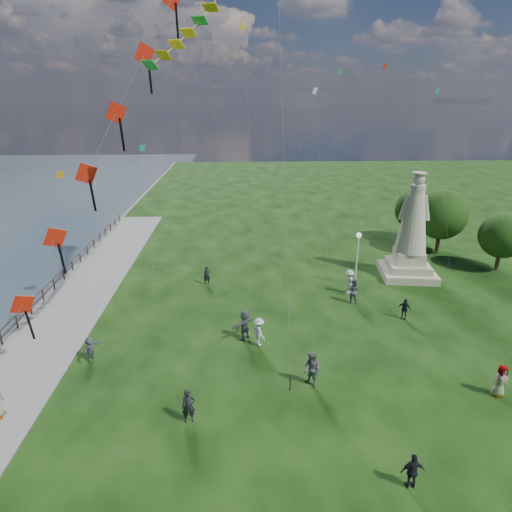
{
  "coord_description": "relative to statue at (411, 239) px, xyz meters",
  "views": [
    {
      "loc": [
        -2.1,
        -15.04,
        13.88
      ],
      "look_at": [
        -1.0,
        8.0,
        5.5
      ],
      "focal_mm": 30.0,
      "sensor_mm": 36.0,
      "label": 1
    }
  ],
  "objects": [
    {
      "name": "waterfront",
      "position": [
        -27.43,
        -8.66,
        -3.34
      ],
      "size": [
        200.0,
        200.0,
        1.51
      ],
      "color": "#2F3A46",
      "rests_on": "ground"
    },
    {
      "name": "statue",
      "position": [
        0.0,
        0.0,
        0.0
      ],
      "size": [
        4.77,
        4.77,
        8.67
      ],
      "rotation": [
        0.0,
        0.0,
        -0.13
      ],
      "color": "#B8B18B",
      "rests_on": "ground"
    },
    {
      "name": "lamppost",
      "position": [
        -4.92,
        -1.81,
        -0.09
      ],
      "size": [
        0.41,
        0.41,
        4.41
      ],
      "color": "silver",
      "rests_on": "ground"
    },
    {
      "name": "tree_row",
      "position": [
        5.57,
        5.55,
        0.24
      ],
      "size": [
        8.19,
        12.3,
        6.19
      ],
      "color": "#382314",
      "rests_on": "ground"
    },
    {
      "name": "person_0",
      "position": [
        -16.6,
        -16.68,
        -2.43
      ],
      "size": [
        0.69,
        0.53,
        1.7
      ],
      "primitive_type": "imported",
      "rotation": [
        0.0,
        0.0,
        0.22
      ],
      "color": "black",
      "rests_on": "ground"
    },
    {
      "name": "person_1",
      "position": [
        -10.56,
        -14.32,
        -2.32
      ],
      "size": [
        1.03,
        1.09,
        1.92
      ],
      "primitive_type": "imported",
      "rotation": [
        0.0,
        0.0,
        -0.9
      ],
      "color": "#595960",
      "rests_on": "ground"
    },
    {
      "name": "person_2",
      "position": [
        -13.05,
        -10.25,
        -2.4
      ],
      "size": [
        1.06,
        1.28,
        1.76
      ],
      "primitive_type": "imported",
      "rotation": [
        0.0,
        0.0,
        2.08
      ],
      "color": "silver",
      "rests_on": "ground"
    },
    {
      "name": "person_3",
      "position": [
        -7.8,
        -20.65,
        -2.5
      ],
      "size": [
        0.91,
        0.47,
        1.55
      ],
      "primitive_type": "imported",
      "rotation": [
        0.0,
        0.0,
        3.15
      ],
      "color": "black",
      "rests_on": "ground"
    },
    {
      "name": "person_4",
      "position": [
        -1.35,
        -15.55,
        -2.41
      ],
      "size": [
        0.93,
        0.68,
        1.73
      ],
      "primitive_type": "imported",
      "rotation": [
        0.0,
        0.0,
        0.2
      ],
      "color": "#595960",
      "rests_on": "ground"
    },
    {
      "name": "person_5",
      "position": [
        -22.67,
        -11.38,
        -2.55
      ],
      "size": [
        0.98,
        1.46,
        1.45
      ],
      "primitive_type": "imported",
      "rotation": [
        0.0,
        0.0,
        1.24
      ],
      "color": "#595960",
      "rests_on": "ground"
    },
    {
      "name": "person_6",
      "position": [
        -16.71,
        -0.99,
        -2.52
      ],
      "size": [
        0.56,
        0.37,
        1.51
      ],
      "primitive_type": "imported",
      "rotation": [
        0.0,
        0.0,
        0.02
      ],
      "color": "black",
      "rests_on": "ground"
    },
    {
      "name": "person_7",
      "position": [
        -5.9,
        -4.8,
        -2.34
      ],
      "size": [
        1.06,
        0.91,
        1.86
      ],
      "primitive_type": "imported",
      "rotation": [
        0.0,
        0.0,
        2.66
      ],
      "color": "#595960",
      "rests_on": "ground"
    },
    {
      "name": "person_8",
      "position": [
        -5.81,
        -3.25,
        -2.32
      ],
      "size": [
        0.79,
        1.31,
        1.91
      ],
      "primitive_type": "imported",
      "rotation": [
        0.0,
        0.0,
        -1.45
      ],
      "color": "silver",
      "rests_on": "ground"
    },
    {
      "name": "person_9",
      "position": [
        -3.09,
        -7.42,
        -2.54
      ],
      "size": [
        0.95,
        0.85,
        1.46
      ],
      "primitive_type": "imported",
      "rotation": [
        0.0,
        0.0,
        -0.6
      ],
      "color": "black",
      "rests_on": "ground"
    },
    {
      "name": "person_11",
      "position": [
        -13.89,
        -9.5,
        -2.32
      ],
      "size": [
        1.79,
        1.79,
        1.91
      ],
      "primitive_type": "imported",
      "rotation": [
        0.0,
        0.0,
        3.93
      ],
      "color": "#595960",
      "rests_on": "ground"
    },
    {
      "name": "red_kite_train",
      "position": [
        -20.32,
        -13.04,
        8.46
      ],
      "size": [
        9.03,
        9.35,
        18.92
      ],
      "color": "black",
      "rests_on": "ground"
    },
    {
      "name": "small_kites",
      "position": [
        -9.38,
        6.19,
        9.82
      ],
      "size": [
        31.12,
        20.08,
        26.05
      ],
      "color": "teal",
      "rests_on": "ground"
    }
  ]
}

